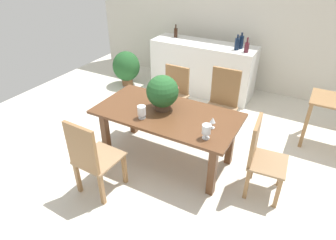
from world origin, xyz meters
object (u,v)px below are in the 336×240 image
at_px(chair_far_right, 222,100).
at_px(flower_centerpiece, 163,92).
at_px(wine_bottle_tall, 247,47).
at_px(wine_glass, 213,121).
at_px(chair_foot_end, 261,155).
at_px(chair_near_left, 91,156).
at_px(wine_bottle_dark, 237,44).
at_px(dining_table, 167,120).
at_px(kitchen_counter, 202,68).
at_px(side_table, 335,111).
at_px(wine_bottle_clear, 241,42).
at_px(crystal_vase_left, 206,130).
at_px(potted_plant_floor, 126,67).
at_px(crystal_vase_center_near, 142,111).
at_px(chair_far_left, 174,92).
at_px(wine_bottle_amber, 176,32).

height_order(chair_far_right, flower_centerpiece, flower_centerpiece).
bearing_deg(wine_bottle_tall, flower_centerpiece, -103.67).
bearing_deg(wine_glass, chair_foot_end, 4.74).
relative_size(chair_near_left, wine_bottle_dark, 3.85).
distance_m(dining_table, kitchen_counter, 2.24).
relative_size(chair_far_right, side_table, 1.40).
relative_size(kitchen_counter, wine_bottle_dark, 7.56).
distance_m(chair_near_left, kitchen_counter, 3.16).
distance_m(flower_centerpiece, wine_bottle_clear, 2.19).
relative_size(wine_glass, side_table, 0.19).
bearing_deg(crystal_vase_left, potted_plant_floor, 141.74).
bearing_deg(chair_foot_end, chair_near_left, 115.89).
relative_size(chair_far_right, wine_bottle_tall, 4.15).
bearing_deg(chair_far_right, side_table, 15.26).
bearing_deg(crystal_vase_center_near, chair_far_left, 99.81).
distance_m(dining_table, chair_near_left, 1.06).
bearing_deg(wine_bottle_amber, side_table, -16.29).
distance_m(wine_bottle_dark, potted_plant_floor, 2.27).
xyz_separation_m(wine_bottle_tall, wine_bottle_clear, (-0.15, 0.17, 0.02)).
bearing_deg(kitchen_counter, wine_bottle_tall, -9.53).
xyz_separation_m(wine_bottle_amber, wine_bottle_tall, (1.47, -0.24, -0.00)).
xyz_separation_m(flower_centerpiece, wine_bottle_amber, (-0.98, 2.23, 0.10)).
bearing_deg(wine_glass, wine_bottle_tall, 96.50).
distance_m(wine_bottle_amber, wine_bottle_dark, 1.29).
relative_size(chair_foot_end, crystal_vase_center_near, 5.78).
bearing_deg(crystal_vase_center_near, side_table, 38.89).
distance_m(chair_foot_end, potted_plant_floor, 3.60).
height_order(flower_centerpiece, crystal_vase_left, flower_centerpiece).
xyz_separation_m(flower_centerpiece, wine_bottle_clear, (0.34, 2.16, 0.13)).
relative_size(chair_near_left, wine_bottle_tall, 4.03).
bearing_deg(wine_bottle_tall, chair_near_left, -105.02).
distance_m(chair_far_right, kitchen_counter, 1.49).
xyz_separation_m(chair_foot_end, wine_bottle_amber, (-2.29, 2.29, 0.55)).
xyz_separation_m(dining_table, wine_bottle_amber, (-1.07, 2.28, 0.46)).
height_order(chair_far_left, wine_bottle_dark, wine_bottle_dark).
distance_m(flower_centerpiece, potted_plant_floor, 2.56).
height_order(chair_far_left, wine_glass, chair_far_left).
height_order(kitchen_counter, potted_plant_floor, kitchen_counter).
height_order(flower_centerpiece, wine_bottle_tall, wine_bottle_tall).
bearing_deg(wine_bottle_dark, dining_table, -95.68).
xyz_separation_m(flower_centerpiece, wine_bottle_tall, (0.49, 1.99, 0.10)).
height_order(chair_near_left, flower_centerpiece, flower_centerpiece).
xyz_separation_m(kitchen_counter, side_table, (2.33, -0.77, 0.07)).
bearing_deg(crystal_vase_center_near, kitchen_counter, 95.49).
bearing_deg(potted_plant_floor, wine_bottle_dark, 9.64).
bearing_deg(crystal_vase_left, chair_foot_end, 26.20).
relative_size(crystal_vase_left, wine_bottle_amber, 0.70).
xyz_separation_m(chair_far_left, flower_centerpiece, (0.32, -0.91, 0.46)).
height_order(chair_foot_end, chair_far_left, chair_foot_end).
bearing_deg(chair_foot_end, flower_centerpiece, 82.53).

